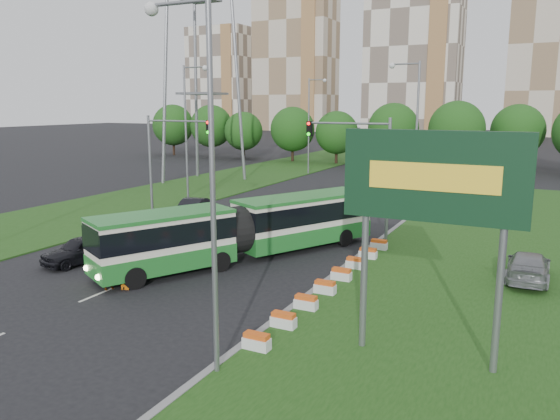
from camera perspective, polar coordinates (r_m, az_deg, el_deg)
The scene contains 21 objects.
ground at distance 29.99m, azimuth -6.30°, elevation -6.17°, with size 360.00×360.00×0.00m, color black.
grass_median at distance 33.31m, azimuth 21.07°, elevation -4.98°, with size 14.00×60.00×0.15m, color #1D4714.
median_kerb at distance 34.56m, azimuth 9.53°, elevation -3.79°, with size 0.30×60.00×0.18m, color gray.
left_verge at distance 60.10m, azimuth -7.89°, elevation 2.49°, with size 12.00×110.00×0.10m, color #1D4714.
lane_markings at distance 48.62m, azimuth 3.48°, elevation 0.52°, with size 0.20×100.00×0.01m, color beige, non-canonical shape.
flower_planters at distance 26.70m, azimuth 5.61°, elevation -7.32°, with size 1.10×15.90×0.60m, color white, non-canonical shape.
billboard at distance 18.54m, azimuth 15.71°, elevation 2.35°, with size 6.00×0.37×8.00m.
traffic_mast_median at distance 35.89m, azimuth 8.79°, elevation 5.32°, with size 5.76×0.32×8.00m.
traffic_mast_left at distance 42.19m, azimuth -11.76°, elevation 6.04°, with size 5.76×0.32×8.00m.
street_lamps at distance 38.90m, azimuth -2.23°, elevation 6.83°, with size 36.00×60.00×12.00m, color gray, non-canonical shape.
tree_line at distance 79.36m, azimuth 22.54°, elevation 7.04°, with size 120.00×8.00×9.00m, color #1C5115, non-canonical shape.
apartment_tower_west at distance 192.41m, azimuth 1.67°, elevation 15.50°, with size 26.00×15.00×48.00m, color beige.
apartment_tower_cwest at distance 179.54m, azimuth 13.82°, elevation 16.17°, with size 28.00×15.00×52.00m, color #EEE5CF.
apartment_tower_ceast at distance 174.79m, azimuth 27.15°, elevation 15.13°, with size 25.00×15.00×50.00m, color beige.
midrise_west at distance 206.43m, azimuth -6.14°, elevation 13.47°, with size 22.00×14.00×36.00m, color #EEE5CF.
articulated_bus at distance 31.65m, azimuth -4.13°, elevation -1.91°, with size 2.73×17.53×2.89m.
car_left_near at distance 32.82m, azimuth -20.04°, elevation -3.89°, with size 1.81×4.49×1.53m, color black.
car_left_far at distance 43.10m, azimuth -9.16°, elevation 0.10°, with size 1.66×4.75×1.57m, color black.
car_median at distance 30.08m, azimuth 24.50°, elevation -5.35°, with size 2.01×4.94×1.43m, color gray.
pedestrian at distance 27.68m, azimuth -17.49°, elevation -6.15°, with size 0.66×0.43×1.81m, color gray.
shopping_trolley at distance 27.70m, azimuth -15.79°, elevation -7.30°, with size 0.38×0.40×0.65m.
Camera 1 is at (15.63, -24.04, 8.81)m, focal length 35.00 mm.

